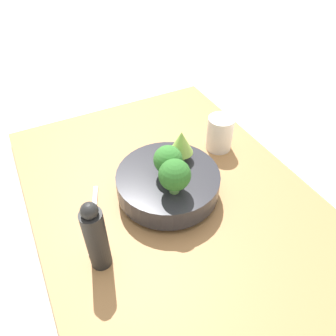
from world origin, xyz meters
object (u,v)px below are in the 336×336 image
Objects in this scene: cup at (220,133)px; fork at (94,218)px; pepper_mill at (96,237)px; bowl at (168,183)px.

cup reaches higher than fork.
fork is at bearing 170.50° from pepper_mill.
fork is (-0.11, 0.02, -0.08)m from pepper_mill.
pepper_mill reaches higher than cup.
cup is at bearing 102.64° from fork.
fork is at bearing -77.36° from cup.
pepper_mill is 0.14m from fork.
pepper_mill reaches higher than fork.
fork is at bearing -92.53° from bowl.
bowl is at bearing -65.23° from cup.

